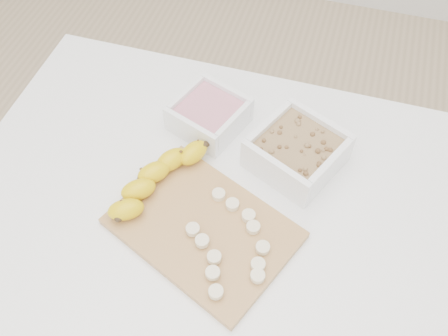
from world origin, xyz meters
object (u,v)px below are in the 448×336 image
(bowl_yogurt, at_px, (209,114))
(banana, at_px, (156,179))
(bowl_granola, at_px, (297,151))
(cutting_board, at_px, (203,228))
(table, at_px, (220,224))

(bowl_yogurt, distance_m, banana, 0.19)
(bowl_granola, distance_m, banana, 0.28)
(bowl_granola, bearing_deg, cutting_board, -122.77)
(table, distance_m, bowl_yogurt, 0.23)
(cutting_board, bearing_deg, bowl_granola, 57.23)
(bowl_granola, xyz_separation_m, banana, (-0.24, -0.14, -0.00))
(bowl_yogurt, distance_m, cutting_board, 0.25)
(bowl_granola, xyz_separation_m, cutting_board, (-0.13, -0.20, -0.03))
(cutting_board, height_order, banana, banana)
(bowl_yogurt, height_order, cutting_board, bowl_yogurt)
(cutting_board, bearing_deg, bowl_yogurt, 105.11)
(table, height_order, bowl_yogurt, bowl_yogurt)
(table, bearing_deg, banana, -173.52)
(table, height_order, banana, banana)
(table, relative_size, bowl_yogurt, 5.91)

